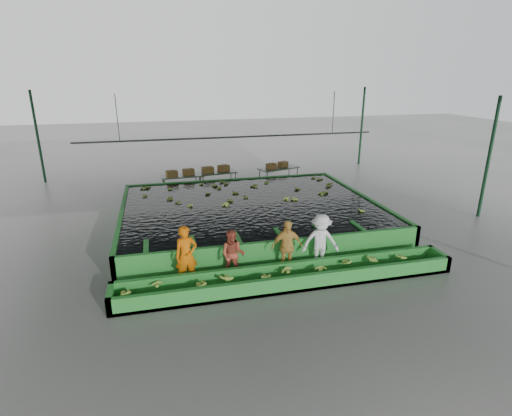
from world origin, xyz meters
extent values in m
plane|color=slate|center=(0.00, 0.00, 0.00)|extent=(80.00, 80.00, 0.00)
cube|color=slate|center=(0.00, 0.00, 5.00)|extent=(20.00, 22.00, 0.04)
cube|color=black|center=(0.00, 1.50, 0.85)|extent=(9.70, 7.70, 0.00)
cylinder|color=#59605B|center=(0.00, 5.00, 3.00)|extent=(0.08, 0.08, 14.00)
cylinder|color=#59605B|center=(-5.00, 5.00, 4.00)|extent=(0.04, 0.04, 2.00)
cylinder|color=#59605B|center=(5.00, 5.00, 4.00)|extent=(0.04, 0.04, 2.00)
imported|color=orange|center=(-2.88, -2.80, 0.88)|extent=(0.70, 0.51, 1.77)
imported|color=#B44A34|center=(-1.52, -2.80, 0.75)|extent=(0.89, 0.79, 1.51)
imported|color=#E5AF4C|center=(0.13, -2.80, 0.84)|extent=(1.00, 0.45, 1.67)
imported|color=white|center=(1.23, -2.80, 0.88)|extent=(1.25, 0.86, 1.77)
camera|label=1|loc=(-3.45, -13.31, 5.81)|focal=28.00mm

